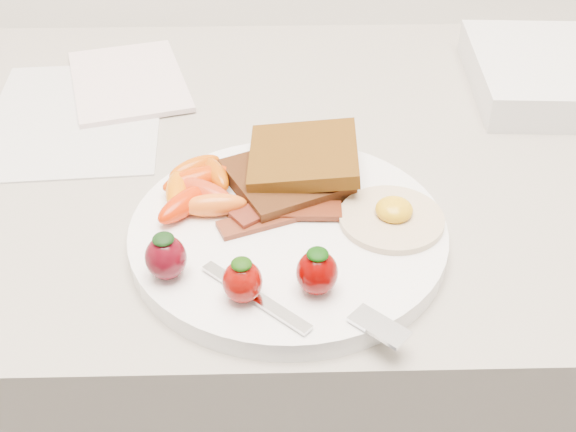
{
  "coord_description": "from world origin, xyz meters",
  "views": [
    {
      "loc": [
        -0.01,
        1.07,
        1.3
      ],
      "look_at": [
        0.01,
        1.54,
        0.93
      ],
      "focal_mm": 45.0,
      "sensor_mm": 36.0,
      "label": 1
    }
  ],
  "objects": [
    {
      "name": "strawberries",
      "position": [
        -0.03,
        1.47,
        0.94
      ],
      "size": [
        0.15,
        0.06,
        0.04
      ],
      "color": "#4E0610",
      "rests_on": "plate"
    },
    {
      "name": "fried_egg",
      "position": [
        0.09,
        1.55,
        0.92
      ],
      "size": [
        0.1,
        0.1,
        0.02
      ],
      "color": "white",
      "rests_on": "plate"
    },
    {
      "name": "toast_lower",
      "position": [
        0.01,
        1.6,
        0.93
      ],
      "size": [
        0.13,
        0.13,
        0.01
      ],
      "primitive_type": "cube",
      "rotation": [
        0.0,
        0.0,
        0.45
      ],
      "color": "black",
      "rests_on": "plate"
    },
    {
      "name": "fork",
      "position": [
        0.02,
        1.44,
        0.92
      ],
      "size": [
        0.15,
        0.09,
        0.0
      ],
      "color": "silver",
      "rests_on": "plate"
    },
    {
      "name": "toast_upper",
      "position": [
        0.02,
        1.62,
        0.94
      ],
      "size": [
        0.1,
        0.1,
        0.02
      ],
      "primitive_type": "cube",
      "rotation": [
        0.0,
        -0.1,
        -0.05
      ],
      "color": "#3D2403",
      "rests_on": "toast_lower"
    },
    {
      "name": "paper_sheet",
      "position": [
        -0.22,
        1.76,
        0.9
      ],
      "size": [
        0.2,
        0.26,
        0.0
      ],
      "primitive_type": "cube",
      "rotation": [
        0.0,
        0.0,
        0.07
      ],
      "color": "silver",
      "rests_on": "counter"
    },
    {
      "name": "bacon_strips",
      "position": [
        -0.0,
        1.56,
        0.92
      ],
      "size": [
        0.11,
        0.08,
        0.01
      ],
      "color": "#49150D",
      "rests_on": "plate"
    },
    {
      "name": "baby_carrots",
      "position": [
        -0.07,
        1.59,
        0.93
      ],
      "size": [
        0.08,
        0.11,
        0.02
      ],
      "color": "#CC3300",
      "rests_on": "plate"
    },
    {
      "name": "notepad",
      "position": [
        -0.17,
        1.84,
        0.91
      ],
      "size": [
        0.17,
        0.21,
        0.01
      ],
      "primitive_type": "cube",
      "rotation": [
        0.0,
        0.0,
        0.27
      ],
      "color": "silver",
      "rests_on": "paper_sheet"
    },
    {
      "name": "plate",
      "position": [
        0.01,
        1.54,
        0.91
      ],
      "size": [
        0.27,
        0.27,
        0.02
      ],
      "primitive_type": "cylinder",
      "color": "white",
      "rests_on": "counter"
    },
    {
      "name": "counter",
      "position": [
        0.0,
        1.7,
        0.45
      ],
      "size": [
        2.0,
        0.6,
        0.9
      ],
      "primitive_type": "cube",
      "color": "gray",
      "rests_on": "ground"
    }
  ]
}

